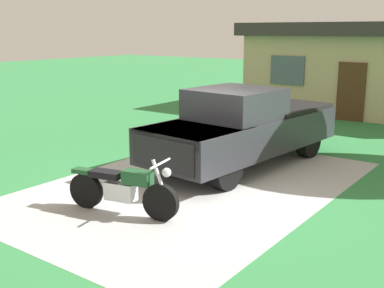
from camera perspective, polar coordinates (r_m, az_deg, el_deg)
ground_plane at (r=10.24m, az=0.31°, el=-4.94°), size 80.00×80.00×0.00m
driveway_pad at (r=10.24m, az=0.31°, el=-4.92°), size 5.38×8.09×0.01m
motorcycle at (r=8.65m, az=-8.22°, el=-5.27°), size 2.19×0.82×1.09m
pickup_truck at (r=11.69m, az=6.38°, el=2.12°), size 2.50×5.77×1.90m
neighbor_house at (r=20.63m, az=20.71°, el=8.54°), size 9.60×5.60×3.50m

